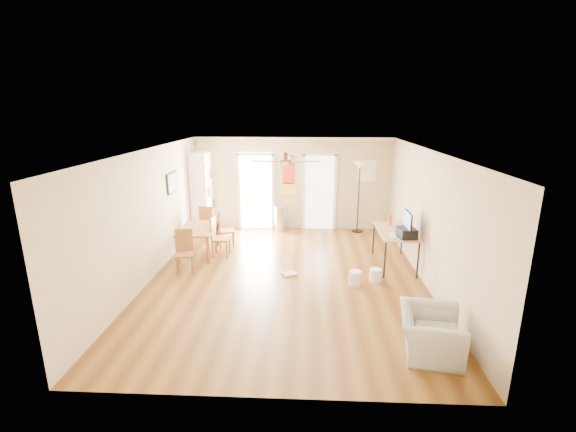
# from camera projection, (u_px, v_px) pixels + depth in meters

# --- Properties ---
(floor) EXTENTS (7.00, 7.00, 0.00)m
(floor) POSITION_uv_depth(u_px,v_px,m) (287.00, 278.00, 8.09)
(floor) COLOR brown
(floor) RESTS_ON ground
(ceiling) EXTENTS (5.50, 7.00, 0.00)m
(ceiling) POSITION_uv_depth(u_px,v_px,m) (286.00, 150.00, 7.41)
(ceiling) COLOR silver
(ceiling) RESTS_ON floor
(wall_back) EXTENTS (5.50, 0.04, 2.60)m
(wall_back) POSITION_uv_depth(u_px,v_px,m) (293.00, 184.00, 11.12)
(wall_back) COLOR beige
(wall_back) RESTS_ON floor
(wall_front) EXTENTS (5.50, 0.04, 2.60)m
(wall_front) POSITION_uv_depth(u_px,v_px,m) (270.00, 300.00, 4.38)
(wall_front) COLOR beige
(wall_front) RESTS_ON floor
(wall_left) EXTENTS (0.04, 7.00, 2.60)m
(wall_left) POSITION_uv_depth(u_px,v_px,m) (150.00, 215.00, 7.88)
(wall_left) COLOR beige
(wall_left) RESTS_ON floor
(wall_right) EXTENTS (0.04, 7.00, 2.60)m
(wall_right) POSITION_uv_depth(u_px,v_px,m) (428.00, 218.00, 7.62)
(wall_right) COLOR beige
(wall_right) RESTS_ON floor
(crown_molding) EXTENTS (5.50, 7.00, 0.08)m
(crown_molding) POSITION_uv_depth(u_px,v_px,m) (286.00, 152.00, 7.42)
(crown_molding) COLOR white
(crown_molding) RESTS_ON wall_back
(kitchen_doorway) EXTENTS (0.90, 0.10, 2.10)m
(kitchen_doorway) POSITION_uv_depth(u_px,v_px,m) (256.00, 192.00, 11.22)
(kitchen_doorway) COLOR white
(kitchen_doorway) RESTS_ON wall_back
(bathroom_doorway) EXTENTS (0.80, 0.10, 2.10)m
(bathroom_doorway) POSITION_uv_depth(u_px,v_px,m) (319.00, 193.00, 11.14)
(bathroom_doorway) COLOR white
(bathroom_doorway) RESTS_ON wall_back
(wall_decal) EXTENTS (0.46, 0.03, 1.10)m
(wall_decal) POSITION_uv_depth(u_px,v_px,m) (288.00, 175.00, 11.04)
(wall_decal) COLOR red
(wall_decal) RESTS_ON wall_back
(ac_grille) EXTENTS (0.50, 0.04, 0.60)m
(ac_grille) POSITION_uv_depth(u_px,v_px,m) (367.00, 171.00, 10.89)
(ac_grille) COLOR white
(ac_grille) RESTS_ON wall_back
(framed_poster) EXTENTS (0.04, 0.66, 0.48)m
(framed_poster) POSITION_uv_depth(u_px,v_px,m) (172.00, 183.00, 9.12)
(framed_poster) COLOR black
(framed_poster) RESTS_ON wall_left
(ceiling_fan) EXTENTS (1.24, 1.24, 0.20)m
(ceiling_fan) POSITION_uv_depth(u_px,v_px,m) (286.00, 161.00, 7.16)
(ceiling_fan) COLOR #593819
(ceiling_fan) RESTS_ON ceiling
(bookshelf) EXTENTS (0.67, 1.08, 2.22)m
(bookshelf) POSITION_uv_depth(u_px,v_px,m) (203.00, 192.00, 11.00)
(bookshelf) COLOR white
(bookshelf) RESTS_ON floor
(dining_table) EXTENTS (0.85, 1.36, 0.66)m
(dining_table) POSITION_uv_depth(u_px,v_px,m) (199.00, 241.00, 9.32)
(dining_table) COLOR olive
(dining_table) RESTS_ON floor
(dining_chair_right_a) EXTENTS (0.46, 0.46, 0.93)m
(dining_chair_right_a) POSITION_uv_depth(u_px,v_px,m) (226.00, 229.00, 9.81)
(dining_chair_right_a) COLOR #A05F33
(dining_chair_right_a) RESTS_ON floor
(dining_chair_right_b) EXTENTS (0.39, 0.39, 0.94)m
(dining_chair_right_b) POSITION_uv_depth(u_px,v_px,m) (221.00, 237.00, 9.18)
(dining_chair_right_b) COLOR #AC7137
(dining_chair_right_b) RESTS_ON floor
(dining_chair_near) EXTENTS (0.45, 0.45, 0.90)m
(dining_chair_near) POSITION_uv_depth(u_px,v_px,m) (184.00, 252.00, 8.25)
(dining_chair_near) COLOR #9D5F32
(dining_chair_near) RESTS_ON floor
(dining_chair_far) EXTENTS (0.42, 0.42, 0.93)m
(dining_chair_far) POSITION_uv_depth(u_px,v_px,m) (209.00, 222.00, 10.36)
(dining_chair_far) COLOR #A16A34
(dining_chair_far) RESTS_ON floor
(trash_can) EXTENTS (0.34, 0.34, 0.70)m
(trash_can) POSITION_uv_depth(u_px,v_px,m) (280.00, 219.00, 11.14)
(trash_can) COLOR silver
(trash_can) RESTS_ON floor
(torchiere_lamp) EXTENTS (0.47, 0.47, 1.98)m
(torchiere_lamp) POSITION_uv_depth(u_px,v_px,m) (358.00, 197.00, 10.87)
(torchiere_lamp) COLOR black
(torchiere_lamp) RESTS_ON floor
(computer_desk) EXTENTS (0.75, 1.49, 0.80)m
(computer_desk) POSITION_uv_depth(u_px,v_px,m) (394.00, 248.00, 8.65)
(computer_desk) COLOR tan
(computer_desk) RESTS_ON floor
(imac) EXTENTS (0.18, 0.58, 0.54)m
(imac) POSITION_uv_depth(u_px,v_px,m) (408.00, 224.00, 8.06)
(imac) COLOR black
(imac) RESTS_ON computer_desk
(keyboard) EXTENTS (0.19, 0.40, 0.01)m
(keyboard) POSITION_uv_depth(u_px,v_px,m) (393.00, 235.00, 8.20)
(keyboard) COLOR silver
(keyboard) RESTS_ON computer_desk
(printer) EXTENTS (0.39, 0.43, 0.20)m
(printer) POSITION_uv_depth(u_px,v_px,m) (407.00, 233.00, 8.06)
(printer) COLOR black
(printer) RESTS_ON computer_desk
(orange_bottle) EXTENTS (0.10, 0.10, 0.23)m
(orange_bottle) POSITION_uv_depth(u_px,v_px,m) (390.00, 220.00, 8.95)
(orange_bottle) COLOR #E04213
(orange_bottle) RESTS_ON computer_desk
(wastebasket_a) EXTENTS (0.30, 0.30, 0.28)m
(wastebasket_a) POSITION_uv_depth(u_px,v_px,m) (355.00, 278.00, 7.73)
(wastebasket_a) COLOR white
(wastebasket_a) RESTS_ON floor
(wastebasket_b) EXTENTS (0.28, 0.28, 0.27)m
(wastebasket_b) POSITION_uv_depth(u_px,v_px,m) (375.00, 275.00, 7.88)
(wastebasket_b) COLOR white
(wastebasket_b) RESTS_ON floor
(floor_cloth) EXTENTS (0.37, 0.33, 0.04)m
(floor_cloth) POSITION_uv_depth(u_px,v_px,m) (289.00, 274.00, 8.22)
(floor_cloth) COLOR #9F9F99
(floor_cloth) RESTS_ON floor
(armchair) EXTENTS (0.99, 1.09, 0.62)m
(armchair) POSITION_uv_depth(u_px,v_px,m) (430.00, 333.00, 5.52)
(armchair) COLOR #A7A7A2
(armchair) RESTS_ON floor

